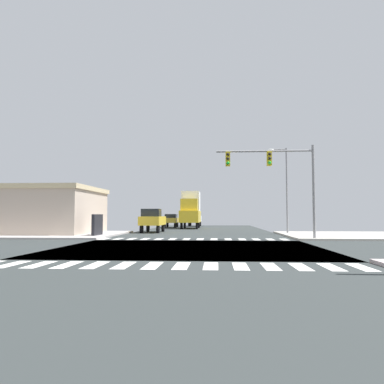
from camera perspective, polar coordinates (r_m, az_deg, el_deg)
The scene contains 12 objects.
ground at distance 20.61m, azimuth -0.37°, elevation -8.34°, with size 90.00×90.00×0.05m.
sidewalk_corner_ne at distance 34.51m, azimuth 23.38°, elevation -5.93°, with size 12.00×12.00×0.14m.
sidewalk_corner_nw at distance 35.60m, azimuth -20.37°, elevation -5.91°, with size 12.00×12.00×0.14m.
crosswalk_near at distance 13.40m, azimuth -3.73°, elevation -10.84°, with size 13.50×2.00×0.01m.
crosswalk_far at distance 27.89m, azimuth 0.19°, elevation -7.00°, with size 13.50×2.00×0.01m.
traffic_signal_mast at distance 27.82m, azimuth 12.28°, elevation 3.26°, with size 6.91×0.55×6.68m.
street_lamp at distance 35.97m, azimuth 13.51°, elevation 1.40°, with size 1.78×0.32×7.86m.
bank_building at distance 38.26m, azimuth -24.86°, elevation -2.54°, with size 16.30×9.20×4.25m.
suv_nearside_1 at distance 60.04m, azimuth 0.42°, elevation -3.78°, with size 1.96×4.60×2.34m.
pickup_crossing_1 at distance 38.81m, azimuth -5.88°, elevation -4.08°, with size 2.00×5.10×2.35m.
box_truck_queued_1 at distance 50.57m, azimuth -0.20°, elevation -2.51°, with size 2.40×7.20×4.85m.
sedan_leading_2 at distance 54.40m, azimuth -3.11°, elevation -4.10°, with size 1.80×4.30×1.88m.
Camera 1 is at (1.47, -20.48, 1.73)m, focal length 35.93 mm.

